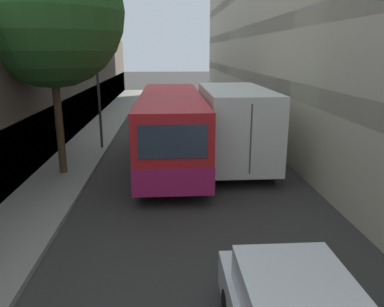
# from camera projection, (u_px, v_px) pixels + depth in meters

# --- Properties ---
(ground_plane) EXTENTS (150.00, 150.00, 0.00)m
(ground_plane) POSITION_uv_depth(u_px,v_px,m) (186.00, 161.00, 16.25)
(ground_plane) COLOR #33302D
(sidewalk_left) EXTENTS (2.17, 60.00, 0.16)m
(sidewalk_left) POSITION_uv_depth(u_px,v_px,m) (74.00, 161.00, 15.94)
(sidewalk_left) COLOR gray
(sidewalk_left) RESTS_ON ground_plane
(building_left_shopfront) EXTENTS (2.40, 60.00, 5.74)m
(building_left_shopfront) POSITION_uv_depth(u_px,v_px,m) (14.00, 103.00, 15.13)
(building_left_shopfront) COLOR #51473D
(building_left_shopfront) RESTS_ON ground_plane
(building_right_apartment) EXTENTS (2.40, 60.00, 12.38)m
(building_right_apartment) POSITION_uv_depth(u_px,v_px,m) (321.00, 11.00, 14.97)
(building_right_apartment) COLOR #B7AD93
(building_right_apartment) RESTS_ON ground_plane
(bus) EXTENTS (2.49, 10.04, 2.92)m
(bus) POSITION_uv_depth(u_px,v_px,m) (171.00, 127.00, 15.67)
(bus) COLOR red
(bus) RESTS_ON ground_plane
(box_truck) EXTENTS (2.48, 8.28, 3.19)m
(box_truck) POSITION_uv_depth(u_px,v_px,m) (231.00, 122.00, 16.03)
(box_truck) COLOR silver
(box_truck) RESTS_ON ground_plane
(street_lamp) EXTENTS (0.36, 0.80, 8.13)m
(street_lamp) POSITION_uv_depth(u_px,v_px,m) (94.00, 27.00, 16.53)
(street_lamp) COLOR #38383D
(street_lamp) RESTS_ON sidewalk_left
(street_tree_left) EXTENTS (5.19, 5.19, 8.36)m
(street_tree_left) POSITION_uv_depth(u_px,v_px,m) (49.00, 12.00, 12.80)
(street_tree_left) COLOR #4C3823
(street_tree_left) RESTS_ON sidewalk_left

